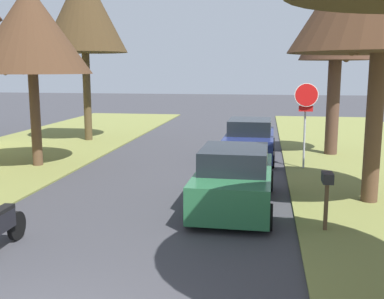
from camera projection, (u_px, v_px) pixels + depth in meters
name	position (u px, v px, depth m)	size (l,w,h in m)	color
stop_sign_far	(306.00, 107.00, 15.85)	(0.81, 0.32, 2.97)	#9EA0A5
street_tree_right_mid_b	(337.00, 23.00, 18.01)	(2.90, 2.90, 6.90)	#4F3528
street_tree_left_mid_b	(30.00, 30.00, 15.89)	(4.14, 4.14, 6.31)	brown
street_tree_left_far	(84.00, 10.00, 21.61)	(4.03, 4.03, 8.20)	#4E3E25
parked_sedan_green	(235.00, 179.00, 11.66)	(2.00, 4.43, 1.57)	#28663D
parked_sedan_navy	(250.00, 140.00, 18.05)	(2.00, 4.43, 1.57)	navy
curbside_mailbox	(327.00, 185.00, 9.79)	(0.22, 0.44, 1.27)	brown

